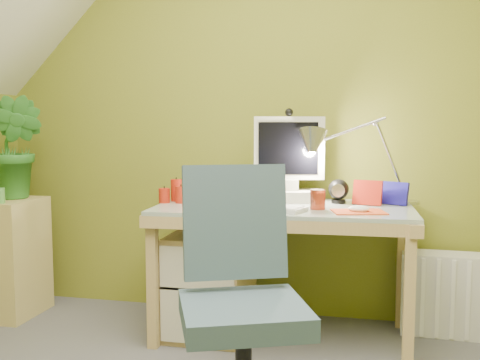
% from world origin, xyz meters
% --- Properties ---
extents(wall_back, '(3.20, 0.01, 2.40)m').
position_xyz_m(wall_back, '(0.00, 1.60, 1.20)').
color(wall_back, olive).
rests_on(wall_back, floor).
extents(desk, '(1.33, 0.70, 0.70)m').
position_xyz_m(desk, '(0.18, 1.23, 0.35)').
color(desk, tan).
rests_on(desk, floor).
extents(monitor, '(0.46, 0.32, 0.57)m').
position_xyz_m(monitor, '(0.18, 1.41, 0.98)').
color(monitor, beige).
rests_on(monitor, desk).
extents(speaker_left, '(0.12, 0.12, 0.13)m').
position_xyz_m(speaker_left, '(-0.09, 1.39, 0.76)').
color(speaker_left, black).
rests_on(speaker_left, desk).
extents(speaker_right, '(0.12, 0.12, 0.13)m').
position_xyz_m(speaker_right, '(0.45, 1.39, 0.76)').
color(speaker_right, black).
rests_on(speaker_right, desk).
extents(keyboard, '(0.45, 0.28, 0.02)m').
position_xyz_m(keyboard, '(0.10, 1.09, 0.71)').
color(keyboard, silver).
rests_on(keyboard, desk).
extents(mousepad, '(0.28, 0.23, 0.01)m').
position_xyz_m(mousepad, '(0.56, 1.09, 0.70)').
color(mousepad, '#D24920').
rests_on(mousepad, desk).
extents(mouse, '(0.11, 0.08, 0.03)m').
position_xyz_m(mouse, '(0.56, 1.09, 0.72)').
color(mouse, white).
rests_on(mouse, mousepad).
extents(amber_tumbler, '(0.08, 0.08, 0.10)m').
position_xyz_m(amber_tumbler, '(0.36, 1.15, 0.75)').
color(amber_tumbler, maroon).
rests_on(amber_tumbler, desk).
extents(candle_cluster, '(0.17, 0.16, 0.12)m').
position_xyz_m(candle_cluster, '(-0.42, 1.24, 0.76)').
color(candle_cluster, '#A9200E').
rests_on(candle_cluster, desk).
extents(photo_frame_red, '(0.15, 0.06, 0.13)m').
position_xyz_m(photo_frame_red, '(0.60, 1.35, 0.76)').
color(photo_frame_red, '#A82012').
rests_on(photo_frame_red, desk).
extents(photo_frame_blue, '(0.13, 0.08, 0.12)m').
position_xyz_m(photo_frame_blue, '(0.74, 1.39, 0.76)').
color(photo_frame_blue, '#18148C').
rests_on(photo_frame_blue, desk).
extents(photo_frame_green, '(0.13, 0.06, 0.11)m').
position_xyz_m(photo_frame_green, '(-0.22, 1.37, 0.76)').
color(photo_frame_green, '#95B37B').
rests_on(photo_frame_green, desk).
extents(desk_lamp, '(0.65, 0.40, 0.65)m').
position_xyz_m(desk_lamp, '(0.63, 1.41, 1.02)').
color(desk_lamp, silver).
rests_on(desk_lamp, desk).
extents(side_ledge, '(0.25, 0.39, 0.68)m').
position_xyz_m(side_ledge, '(-1.40, 1.23, 0.34)').
color(side_ledge, tan).
rests_on(side_ledge, floor).
extents(potted_plant, '(0.35, 0.29, 0.60)m').
position_xyz_m(potted_plant, '(-1.40, 1.28, 0.98)').
color(potted_plant, '#2B6C24').
rests_on(potted_plant, side_ledge).
extents(task_chair, '(0.65, 0.65, 0.90)m').
position_xyz_m(task_chair, '(0.17, 0.29, 0.45)').
color(task_chair, '#384E5D').
rests_on(task_chair, floor).
extents(radiator, '(0.44, 0.19, 0.44)m').
position_xyz_m(radiator, '(1.01, 1.46, 0.22)').
color(radiator, silver).
rests_on(radiator, floor).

